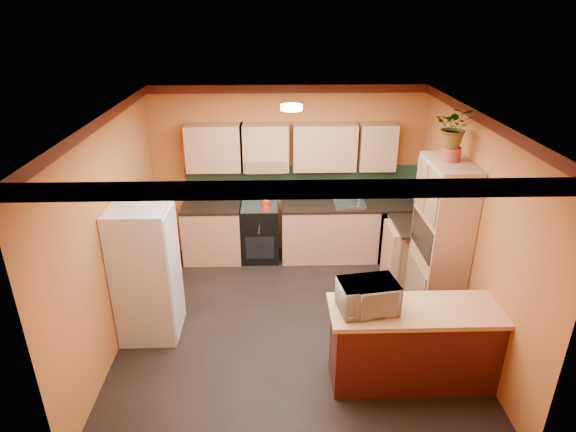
# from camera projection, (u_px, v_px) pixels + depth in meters

# --- Properties ---
(room_shell) EXTENTS (4.24, 4.24, 2.72)m
(room_shell) POSITION_uv_depth(u_px,v_px,m) (294.00, 162.00, 5.60)
(room_shell) COLOR black
(room_shell) RESTS_ON ground
(base_cabinets_back) EXTENTS (3.65, 0.60, 0.88)m
(base_cabinets_back) POSITION_uv_depth(u_px,v_px,m) (299.00, 232.00, 7.66)
(base_cabinets_back) COLOR tan
(base_cabinets_back) RESTS_ON ground
(countertop_back) EXTENTS (3.65, 0.62, 0.04)m
(countertop_back) POSITION_uv_depth(u_px,v_px,m) (300.00, 206.00, 7.48)
(countertop_back) COLOR black
(countertop_back) RESTS_ON base_cabinets_back
(stove) EXTENTS (0.58, 0.58, 0.91)m
(stove) POSITION_uv_depth(u_px,v_px,m) (260.00, 232.00, 7.64)
(stove) COLOR black
(stove) RESTS_ON ground
(kettle) EXTENTS (0.19, 0.19, 0.18)m
(kettle) POSITION_uv_depth(u_px,v_px,m) (266.00, 201.00, 7.38)
(kettle) COLOR #AB250B
(kettle) RESTS_ON stove
(sink) EXTENTS (0.48, 0.40, 0.03)m
(sink) POSITION_uv_depth(u_px,v_px,m) (349.00, 203.00, 7.48)
(sink) COLOR silver
(sink) RESTS_ON countertop_back
(base_cabinets_right) EXTENTS (0.60, 0.80, 0.88)m
(base_cabinets_right) POSITION_uv_depth(u_px,v_px,m) (413.00, 254.00, 6.99)
(base_cabinets_right) COLOR tan
(base_cabinets_right) RESTS_ON ground
(countertop_right) EXTENTS (0.62, 0.80, 0.04)m
(countertop_right) POSITION_uv_depth(u_px,v_px,m) (417.00, 226.00, 6.80)
(countertop_right) COLOR black
(countertop_right) RESTS_ON base_cabinets_right
(fridge) EXTENTS (0.68, 0.66, 1.70)m
(fridge) POSITION_uv_depth(u_px,v_px,m) (146.00, 273.00, 5.72)
(fridge) COLOR silver
(fridge) RESTS_ON ground
(pantry) EXTENTS (0.48, 0.90, 2.10)m
(pantry) POSITION_uv_depth(u_px,v_px,m) (440.00, 242.00, 6.01)
(pantry) COLOR tan
(pantry) RESTS_ON ground
(fern_pot) EXTENTS (0.22, 0.22, 0.16)m
(fern_pot) POSITION_uv_depth(u_px,v_px,m) (451.00, 154.00, 5.59)
(fern_pot) COLOR #9C3A25
(fern_pot) RESTS_ON pantry
(fern) EXTENTS (0.53, 0.50, 0.47)m
(fern) POSITION_uv_depth(u_px,v_px,m) (455.00, 127.00, 5.46)
(fern) COLOR tan
(fern) RESTS_ON fern_pot
(breakfast_bar) EXTENTS (1.80, 0.55, 0.88)m
(breakfast_bar) POSITION_uv_depth(u_px,v_px,m) (417.00, 347.00, 5.11)
(breakfast_bar) COLOR #511213
(breakfast_bar) RESTS_ON ground
(bar_top) EXTENTS (1.90, 0.65, 0.05)m
(bar_top) POSITION_uv_depth(u_px,v_px,m) (422.00, 310.00, 4.92)
(bar_top) COLOR tan
(bar_top) RESTS_ON breakfast_bar
(microwave) EXTENTS (0.63, 0.48, 0.32)m
(microwave) POSITION_uv_depth(u_px,v_px,m) (368.00, 296.00, 4.83)
(microwave) COLOR silver
(microwave) RESTS_ON bar_top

